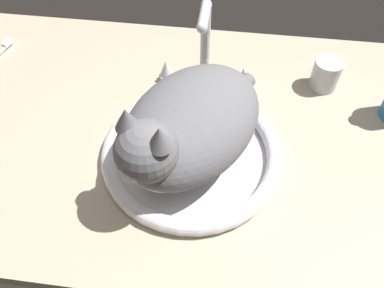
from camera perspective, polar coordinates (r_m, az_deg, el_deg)
name	(u,v)px	position (r cm, az deg, el deg)	size (l,w,h in cm)	color
countertop	(170,132)	(82.39, -3.20, 1.75)	(119.35, 68.38, 3.00)	#B7A88E
sink_basin	(192,153)	(75.32, 0.00, -1.24)	(34.54, 34.54, 3.05)	white
faucet	(204,57)	(84.47, 1.81, 12.44)	(20.27, 10.15, 20.94)	silver
cat	(186,128)	(67.36, -0.93, 2.32)	(32.23, 37.07, 18.76)	slate
metal_jar	(326,74)	(92.03, 18.78, 9.54)	(6.19, 6.19, 6.95)	#B2B5BA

